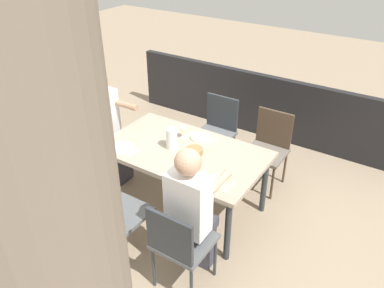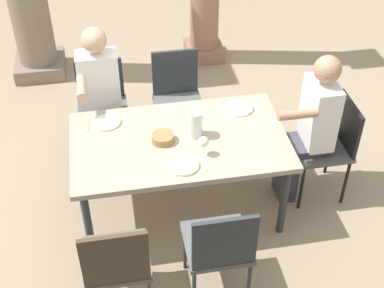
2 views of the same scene
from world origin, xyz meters
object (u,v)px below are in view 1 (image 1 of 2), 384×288
at_px(plate_0, 214,182).
at_px(chair_west_south, 269,145).
at_px(chair_head_east, 98,134).
at_px(diner_woman_green, 108,125).
at_px(plate_1, 201,137).
at_px(water_pitcher, 172,139).
at_px(chair_mid_north, 115,212).
at_px(diner_man_white, 193,211).
at_px(chair_mid_south, 217,128).
at_px(plate_2, 123,148).
at_px(dining_table, 184,156).
at_px(wine_glass_1, 183,128).
at_px(bread_basket, 194,151).
at_px(chair_west_north, 179,242).

bearing_deg(plate_0, chair_west_south, -91.33).
xyz_separation_m(chair_west_south, chair_head_east, (1.80, 0.90, 0.02)).
relative_size(chair_west_south, chair_head_east, 1.00).
relative_size(diner_woman_green, plate_1, 5.71).
bearing_deg(plate_0, water_pitcher, -22.58).
xyz_separation_m(chair_west_south, water_pitcher, (0.69, 0.93, 0.31)).
bearing_deg(diner_woman_green, chair_mid_north, 135.31).
relative_size(diner_woman_green, diner_man_white, 1.01).
bearing_deg(water_pitcher, plate_0, 157.42).
bearing_deg(chair_mid_north, chair_mid_south, -90.00).
height_order(chair_west_south, plate_1, chair_west_south).
height_order(diner_woman_green, plate_2, diner_woman_green).
height_order(plate_1, water_pitcher, water_pitcher).
relative_size(dining_table, wine_glass_1, 10.35).
bearing_deg(chair_mid_north, plate_1, -96.70).
bearing_deg(diner_man_white, bread_basket, -57.85).
height_order(chair_west_south, plate_2, chair_west_south).
distance_m(diner_man_white, plate_2, 1.17).
xyz_separation_m(chair_head_east, diner_woman_green, (-0.20, -0.00, 0.18)).
relative_size(chair_mid_north, chair_head_east, 1.01).
bearing_deg(chair_west_south, diner_man_white, 90.10).
bearing_deg(dining_table, chair_head_east, 0.00).
height_order(chair_mid_north, diner_woman_green, diner_woman_green).
bearing_deg(chair_head_east, plate_2, 156.25).
height_order(chair_west_north, diner_woman_green, diner_woman_green).
distance_m(chair_west_north, plate_0, 0.64).
bearing_deg(chair_mid_north, diner_man_white, -163.48).
height_order(chair_mid_south, water_pitcher, water_pitcher).
distance_m(chair_head_east, water_pitcher, 1.15).
distance_m(chair_west_south, chair_mid_north, 1.93).
distance_m(plate_1, water_pitcher, 0.37).
relative_size(diner_man_white, bread_basket, 7.77).
bearing_deg(bread_basket, dining_table, -2.21).
bearing_deg(plate_1, wine_glass_1, 31.18).
height_order(chair_head_east, wine_glass_1, chair_head_east).
xyz_separation_m(dining_table, water_pitcher, (0.13, 0.03, 0.16)).
bearing_deg(diner_woman_green, plate_2, 148.27).
height_order(diner_woman_green, bread_basket, diner_woman_green).
relative_size(plate_1, plate_2, 0.94).
xyz_separation_m(plate_1, bread_basket, (-0.10, 0.31, 0.02)).
relative_size(dining_table, plate_1, 7.04).
height_order(plate_1, plate_2, same).
distance_m(dining_table, diner_woman_green, 1.04).
bearing_deg(diner_woman_green, wine_glass_1, -167.32).
bearing_deg(diner_man_white, chair_mid_north, 16.52).
relative_size(plate_1, bread_basket, 1.37).
xyz_separation_m(chair_west_south, wine_glass_1, (0.71, 0.70, 0.33)).
bearing_deg(wine_glass_1, diner_man_white, 127.99).
height_order(chair_west_north, chair_mid_south, chair_mid_south).
xyz_separation_m(chair_west_south, chair_mid_south, (0.68, 0.00, 0.01)).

